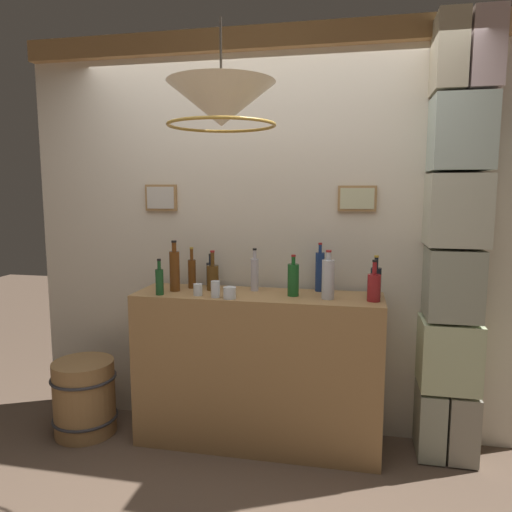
% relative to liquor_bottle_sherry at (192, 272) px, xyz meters
% --- Properties ---
extents(panelled_rear_partition, '(3.34, 0.15, 2.69)m').
position_rel_liquor_bottle_sherry_xyz_m(panelled_rear_partition, '(0.47, 0.20, 0.32)').
color(panelled_rear_partition, beige).
rests_on(panelled_rear_partition, ground).
extents(stone_pillar, '(0.35, 0.38, 2.62)m').
position_rel_liquor_bottle_sherry_xyz_m(stone_pillar, '(1.65, 0.03, 0.21)').
color(stone_pillar, gray).
rests_on(stone_pillar, ground).
extents(bar_shelf_unit, '(1.57, 0.43, 1.00)m').
position_rel_liquor_bottle_sherry_xyz_m(bar_shelf_unit, '(0.47, -0.10, -0.61)').
color(bar_shelf_unit, '#9E7547').
rests_on(bar_shelf_unit, ground).
extents(liquor_bottle_sherry, '(0.05, 0.05, 0.28)m').
position_rel_liquor_bottle_sherry_xyz_m(liquor_bottle_sherry, '(0.00, 0.00, 0.00)').
color(liquor_bottle_sherry, brown).
rests_on(liquor_bottle_sherry, bar_shelf_unit).
extents(liquor_bottle_rum, '(0.07, 0.07, 0.26)m').
position_rel_liquor_bottle_sherry_xyz_m(liquor_bottle_rum, '(0.70, -0.10, -0.00)').
color(liquor_bottle_rum, '#1A5823').
rests_on(liquor_bottle_rum, bar_shelf_unit).
extents(liquor_bottle_scotch, '(0.08, 0.08, 0.25)m').
position_rel_liquor_bottle_sherry_xyz_m(liquor_bottle_scotch, '(1.18, -0.15, -0.02)').
color(liquor_bottle_scotch, maroon).
rests_on(liquor_bottle_scotch, bar_shelf_unit).
extents(liquor_bottle_bourbon, '(0.07, 0.07, 0.33)m').
position_rel_liquor_bottle_sherry_xyz_m(liquor_bottle_bourbon, '(-0.08, -0.11, 0.03)').
color(liquor_bottle_bourbon, brown).
rests_on(liquor_bottle_bourbon, bar_shelf_unit).
extents(liquor_bottle_gin, '(0.07, 0.07, 0.26)m').
position_rel_liquor_bottle_sherry_xyz_m(liquor_bottle_gin, '(1.20, -0.04, -0.01)').
color(liquor_bottle_gin, black).
rests_on(liquor_bottle_gin, bar_shelf_unit).
extents(liquor_bottle_vermouth, '(0.06, 0.06, 0.22)m').
position_rel_liquor_bottle_sherry_xyz_m(liquor_bottle_vermouth, '(0.11, 0.08, -0.02)').
color(liquor_bottle_vermouth, black).
rests_on(liquor_bottle_vermouth, bar_shelf_unit).
extents(liquor_bottle_brandy, '(0.08, 0.08, 0.26)m').
position_rel_liquor_bottle_sherry_xyz_m(liquor_bottle_brandy, '(0.16, -0.04, -0.02)').
color(liquor_bottle_brandy, '#5A3A16').
rests_on(liquor_bottle_brandy, bar_shelf_unit).
extents(liquor_bottle_vodka, '(0.08, 0.08, 0.30)m').
position_rel_liquor_bottle_sherry_xyz_m(liquor_bottle_vodka, '(0.91, -0.14, 0.02)').
color(liquor_bottle_vodka, silver).
rests_on(liquor_bottle_vodka, bar_shelf_unit).
extents(liquor_bottle_port, '(0.05, 0.05, 0.28)m').
position_rel_liquor_bottle_sherry_xyz_m(liquor_bottle_port, '(0.43, -0.00, 0.01)').
color(liquor_bottle_port, '#BDB7C1').
rests_on(liquor_bottle_port, bar_shelf_unit).
extents(liquor_bottle_rye, '(0.05, 0.05, 0.23)m').
position_rel_liquor_bottle_sherry_xyz_m(liquor_bottle_rye, '(-0.13, -0.24, -0.02)').
color(liquor_bottle_rye, '#1A4B22').
rests_on(liquor_bottle_rye, bar_shelf_unit).
extents(liquor_bottle_mezcal, '(0.06, 0.06, 0.32)m').
position_rel_liquor_bottle_sherry_xyz_m(liquor_bottle_mezcal, '(0.85, 0.07, 0.03)').
color(liquor_bottle_mezcal, navy).
rests_on(liquor_bottle_mezcal, bar_shelf_unit).
extents(glass_tumbler_rocks, '(0.06, 0.06, 0.10)m').
position_rel_liquor_bottle_sherry_xyz_m(glass_tumbler_rocks, '(0.23, -0.24, -0.05)').
color(glass_tumbler_rocks, silver).
rests_on(glass_tumbler_rocks, bar_shelf_unit).
extents(glass_tumbler_highball, '(0.08, 0.08, 0.07)m').
position_rel_liquor_bottle_sherry_xyz_m(glass_tumbler_highball, '(0.33, -0.25, -0.07)').
color(glass_tumbler_highball, silver).
rests_on(glass_tumbler_highball, bar_shelf_unit).
extents(glass_tumbler_shot, '(0.06, 0.06, 0.07)m').
position_rel_liquor_bottle_sherry_xyz_m(glass_tumbler_shot, '(0.11, -0.21, -0.07)').
color(glass_tumbler_shot, silver).
rests_on(glass_tumbler_shot, bar_shelf_unit).
extents(pendant_lamp, '(0.53, 0.53, 0.50)m').
position_rel_liquor_bottle_sherry_xyz_m(pendant_lamp, '(0.42, -0.72, 0.95)').
color(pendant_lamp, '#EFE5C6').
extents(wooden_barrel, '(0.44, 0.44, 0.51)m').
position_rel_liquor_bottle_sherry_xyz_m(wooden_barrel, '(-0.71, -0.21, -0.85)').
color(wooden_barrel, '#9E7547').
rests_on(wooden_barrel, ground).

